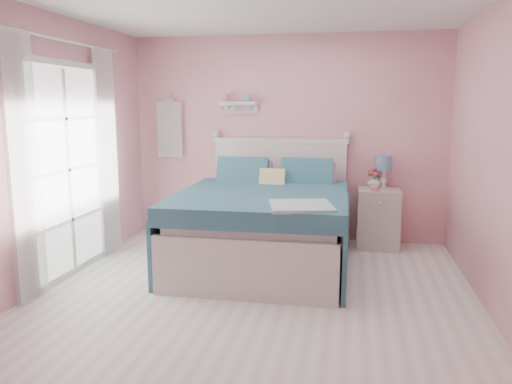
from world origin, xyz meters
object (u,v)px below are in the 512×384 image
(table_lamp, at_px, (384,166))
(vase, at_px, (374,182))
(bed, at_px, (265,225))
(nightstand, at_px, (378,218))
(teacup, at_px, (375,188))

(table_lamp, height_order, vase, table_lamp)
(bed, xyz_separation_m, vase, (1.18, 0.93, 0.38))
(bed, bearing_deg, table_lamp, 35.88)
(bed, bearing_deg, nightstand, 33.56)
(table_lamp, bearing_deg, bed, -142.97)
(nightstand, relative_size, vase, 4.35)
(table_lamp, distance_m, teacup, 0.36)
(nightstand, distance_m, teacup, 0.42)
(nightstand, relative_size, teacup, 7.36)
(table_lamp, distance_m, vase, 0.23)
(bed, height_order, teacup, bed)
(vase, distance_m, teacup, 0.20)
(bed, relative_size, vase, 13.69)
(nightstand, height_order, teacup, teacup)
(table_lamp, bearing_deg, teacup, -112.59)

